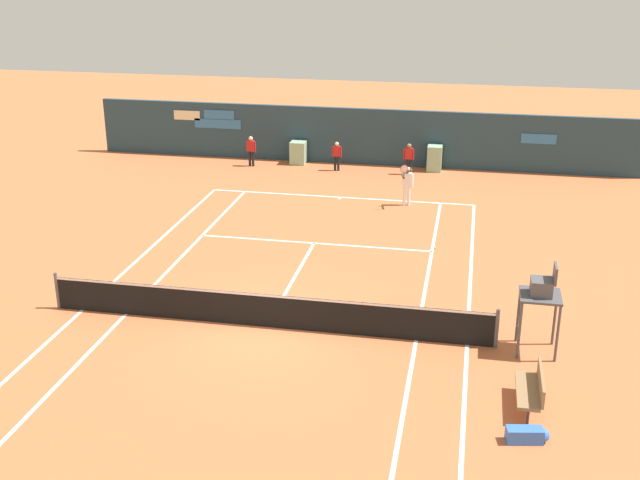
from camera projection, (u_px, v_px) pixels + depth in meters
ground_plane at (272, 317)px, 21.76m from camera, size 80.00×80.00×0.01m
tennis_net at (266, 309)px, 21.05m from camera, size 12.10×0.10×1.07m
sponsor_back_wall at (360, 137)px, 36.37m from camera, size 25.00×1.02×2.57m
umpire_chair at (541, 294)px, 19.42m from camera, size 1.00×1.00×2.36m
player_bench at (532, 388)px, 17.36m from camera, size 0.54×1.57×0.88m
equipment_bag at (529, 435)px, 16.30m from camera, size 0.91×0.43×0.32m
player_on_baseline at (407, 183)px, 30.68m from camera, size 0.49×0.73×1.76m
ball_kid_right_post at (409, 157)px, 34.86m from camera, size 0.46×0.19×1.39m
ball_kid_left_post at (337, 154)px, 35.45m from camera, size 0.44×0.18×1.31m
ball_kid_centre_post at (251, 149)px, 36.16m from camera, size 0.46×0.20×1.38m
tennis_ball_by_sideline at (380, 205)px, 30.89m from camera, size 0.07×0.07×0.07m
tennis_ball_near_service_line at (435, 247)px, 26.64m from camera, size 0.07×0.07×0.07m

